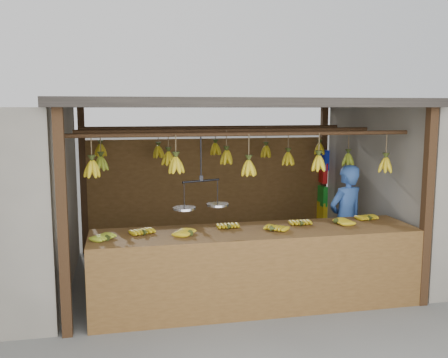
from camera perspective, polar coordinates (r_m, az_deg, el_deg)
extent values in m
plane|color=#5B5B57|center=(7.05, 0.51, -10.87)|extent=(80.00, 80.00, 0.00)
cube|color=black|center=(5.17, -17.95, -5.05)|extent=(0.10, 0.10, 2.30)
cube|color=black|center=(6.18, 22.17, -3.14)|extent=(0.10, 0.10, 2.30)
cube|color=black|center=(8.11, -15.78, -0.29)|extent=(0.10, 0.10, 2.30)
cube|color=black|center=(8.79, 11.22, 0.49)|extent=(0.10, 0.10, 2.30)
cube|color=black|center=(6.66, 0.54, 8.61)|extent=(4.30, 3.30, 0.10)
cylinder|color=black|center=(5.70, 2.71, 5.17)|extent=(4.00, 0.05, 0.05)
cylinder|color=black|center=(6.67, 0.53, 5.61)|extent=(4.00, 0.05, 0.05)
cylinder|color=black|center=(7.65, -1.09, 5.93)|extent=(4.00, 0.05, 0.05)
cube|color=brown|center=(8.25, -1.72, -1.60)|extent=(4.00, 0.06, 1.80)
cube|color=brown|center=(5.80, 3.69, -6.20)|extent=(3.78, 0.84, 0.08)
cube|color=brown|center=(5.53, 4.84, -11.37)|extent=(3.78, 0.04, 0.90)
cube|color=black|center=(5.38, -14.36, -12.60)|extent=(0.07, 0.07, 0.82)
cube|color=black|center=(6.31, 20.69, -9.77)|extent=(0.07, 0.07, 0.82)
cube|color=black|center=(6.08, -14.07, -10.16)|extent=(0.07, 0.07, 0.82)
cube|color=black|center=(6.92, 17.38, -8.05)|extent=(0.07, 0.07, 0.82)
ellipsoid|color=#92A523|center=(5.44, -12.99, -6.60)|extent=(0.30, 0.29, 0.06)
ellipsoid|color=#B99B13|center=(5.58, -8.93, -6.12)|extent=(0.26, 0.29, 0.06)
ellipsoid|color=#B99B13|center=(5.52, -3.73, -6.19)|extent=(0.30, 0.28, 0.06)
ellipsoid|color=#B99B13|center=(5.77, 0.67, -5.53)|extent=(0.19, 0.25, 0.06)
ellipsoid|color=#B99B13|center=(5.70, 5.64, -5.76)|extent=(0.29, 0.30, 0.06)
ellipsoid|color=#B99B13|center=(6.01, 8.95, -5.09)|extent=(0.19, 0.25, 0.06)
ellipsoid|color=#B99B13|center=(6.18, 12.81, -4.82)|extent=(0.25, 0.20, 0.06)
ellipsoid|color=#B99B13|center=(6.47, 16.44, -4.37)|extent=(0.21, 0.26, 0.06)
ellipsoid|color=#B99B13|center=(5.55, -14.84, 1.11)|extent=(0.16, 0.16, 0.28)
ellipsoid|color=#B99B13|center=(5.53, -5.51, 1.58)|extent=(0.16, 0.16, 0.28)
ellipsoid|color=#B99B13|center=(5.71, 2.84, 1.26)|extent=(0.16, 0.16, 0.28)
ellipsoid|color=#B99B13|center=(5.96, 10.76, 1.77)|extent=(0.16, 0.16, 0.28)
ellipsoid|color=#B99B13|center=(6.40, 17.97, 1.53)|extent=(0.16, 0.16, 0.28)
ellipsoid|color=#92A523|center=(6.57, -13.86, 1.73)|extent=(0.16, 0.16, 0.28)
ellipsoid|color=#B99B13|center=(6.61, -6.36, 2.35)|extent=(0.16, 0.16, 0.28)
ellipsoid|color=#B99B13|center=(6.64, 0.28, 2.49)|extent=(0.16, 0.16, 0.28)
ellipsoid|color=#B99B13|center=(6.94, 7.33, 2.31)|extent=(0.16, 0.16, 0.28)
ellipsoid|color=#92A523|center=(7.26, 13.99, 2.15)|extent=(0.16, 0.16, 0.28)
ellipsoid|color=#B99B13|center=(7.55, -13.92, 3.22)|extent=(0.16, 0.16, 0.28)
ellipsoid|color=#B99B13|center=(7.60, -7.50, 3.09)|extent=(0.16, 0.16, 0.28)
ellipsoid|color=#B99B13|center=(7.70, -0.98, 3.45)|extent=(0.16, 0.16, 0.28)
ellipsoid|color=#B99B13|center=(7.84, 4.81, 3.15)|extent=(0.16, 0.16, 0.28)
ellipsoid|color=#B99B13|center=(8.18, 10.85, 3.38)|extent=(0.16, 0.16, 0.28)
cylinder|color=black|center=(5.61, -2.65, 2.44)|extent=(0.02, 0.02, 0.52)
cylinder|color=black|center=(5.64, -2.64, -0.22)|extent=(0.45, 0.17, 0.02)
cylinder|color=silver|center=(5.60, -4.56, -3.42)|extent=(0.25, 0.25, 0.02)
cylinder|color=silver|center=(5.79, -0.74, -3.00)|extent=(0.25, 0.25, 0.02)
imported|color=#3359A5|center=(7.11, 13.74, -4.54)|extent=(0.64, 0.53, 1.53)
cube|color=#1426BF|center=(8.60, 11.29, 2.16)|extent=(0.08, 0.26, 0.34)
cube|color=red|center=(8.62, 11.25, 0.69)|extent=(0.08, 0.26, 0.34)
cube|color=#199926|center=(8.68, 11.18, -1.90)|extent=(0.08, 0.26, 0.34)
cube|color=yellow|center=(8.73, 11.13, -3.71)|extent=(0.08, 0.26, 0.34)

